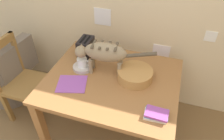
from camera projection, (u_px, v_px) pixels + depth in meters
dining_table at (112, 86)px, 1.93m from camera, size 1.17×0.97×0.73m
cat at (103, 53)px, 1.82m from camera, size 0.71×0.18×0.31m
saucer_bowl at (83, 67)px, 1.98m from camera, size 0.18×0.18×0.03m
coffee_mug at (82, 62)px, 1.94m from camera, size 0.13×0.09×0.08m
magazine at (72, 84)px, 1.82m from camera, size 0.30×0.28×0.01m
book_stack at (156, 114)px, 1.54m from camera, size 0.18×0.13×0.05m
wicker_basket at (135, 75)px, 1.85m from camera, size 0.31×0.31×0.09m
toaster at (86, 47)px, 2.12m from camera, size 0.12×0.20×0.18m
wooden_chair_near at (24, 83)px, 2.23m from camera, size 0.42×0.42×0.93m
wicker_armchair at (9, 77)px, 2.58m from camera, size 0.62×0.62×0.78m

